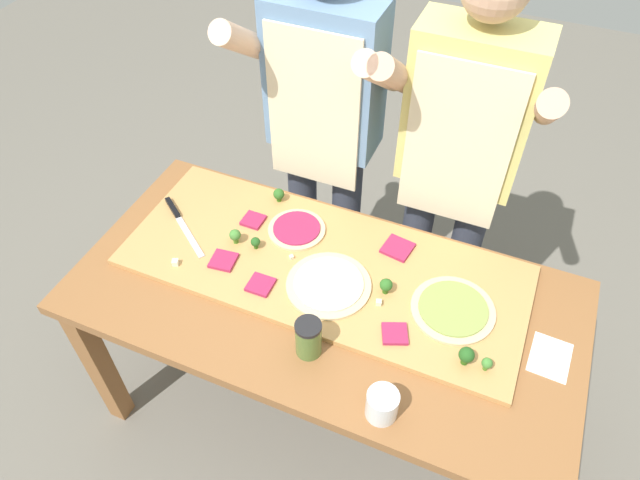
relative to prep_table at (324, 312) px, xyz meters
name	(u,v)px	position (x,y,z in m)	size (l,w,h in m)	color
ground_plane	(323,406)	(0.00, 0.00, -0.66)	(8.00, 8.00, 0.00)	#6B665B
prep_table	(324,312)	(0.00, 0.00, 0.00)	(1.64, 0.81, 0.76)	brown
cutting_board	(323,265)	(-0.05, 0.10, 0.11)	(1.35, 0.54, 0.02)	tan
chefs_knife	(179,218)	(-0.60, 0.09, 0.13)	(0.28, 0.21, 0.02)	#B7BABF
pizza_whole_cheese_artichoke	(329,284)	(0.01, 0.02, 0.13)	(0.28, 0.28, 0.02)	beige
pizza_whole_pesto_green	(453,309)	(0.40, 0.08, 0.13)	(0.26, 0.26, 0.02)	beige
pizza_whole_beet_magenta	(297,229)	(-0.19, 0.21, 0.13)	(0.20, 0.20, 0.02)	beige
pizza_slice_near_left	(395,334)	(0.26, -0.07, 0.13)	(0.08, 0.08, 0.01)	#9E234C
pizza_slice_far_left	(223,260)	(-0.36, -0.02, 0.13)	(0.08, 0.08, 0.01)	#9E234C
pizza_slice_center	(398,248)	(0.16, 0.26, 0.13)	(0.09, 0.09, 0.01)	#9E234C
pizza_slice_far_right	(260,285)	(-0.19, -0.06, 0.13)	(0.08, 0.08, 0.01)	#9E234C
pizza_slice_near_right	(253,220)	(-0.35, 0.19, 0.13)	(0.07, 0.07, 0.01)	#9E234C
broccoli_floret_front_right	(466,355)	(0.48, -0.09, 0.16)	(0.05, 0.05, 0.06)	#2C5915
broccoli_floret_back_mid	(487,363)	(0.54, -0.08, 0.15)	(0.03, 0.03, 0.05)	#487A23
broccoli_floret_front_left	(255,242)	(-0.29, 0.08, 0.15)	(0.03, 0.03, 0.05)	#2C5915
broccoli_floret_front_mid	(235,235)	(-0.36, 0.08, 0.15)	(0.04, 0.04, 0.06)	#487A23
broccoli_floret_center_left	(386,285)	(0.18, 0.07, 0.15)	(0.04, 0.04, 0.06)	#366618
broccoli_floret_back_right	(279,194)	(-0.32, 0.33, 0.15)	(0.04, 0.04, 0.05)	#366618
cheese_crumble_a	(291,257)	(-0.15, 0.08, 0.13)	(0.01, 0.01, 0.01)	silver
cheese_crumble_b	(175,262)	(-0.50, -0.09, 0.13)	(0.02, 0.02, 0.02)	silver
cheese_crumble_c	(379,302)	(0.18, 0.02, 0.13)	(0.02, 0.02, 0.02)	silver
flour_cup	(382,406)	(0.30, -0.32, 0.14)	(0.09, 0.09, 0.09)	white
sauce_jar	(308,338)	(0.04, -0.21, 0.17)	(0.08, 0.08, 0.13)	#517033
recipe_note	(550,357)	(0.71, 0.04, 0.10)	(0.11, 0.15, 0.00)	white
cook_left	(324,120)	(-0.24, 0.58, 0.34)	(0.54, 0.39, 1.67)	#333847
cook_right	(459,153)	(0.26, 0.58, 0.34)	(0.54, 0.39, 1.67)	#333847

